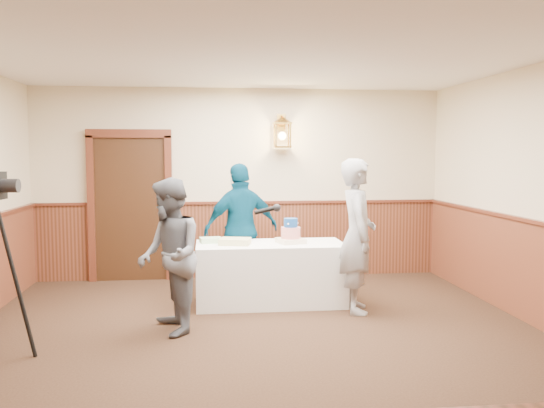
{
  "coord_description": "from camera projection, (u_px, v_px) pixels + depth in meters",
  "views": [
    {
      "loc": [
        -0.5,
        -5.03,
        1.85
      ],
      "look_at": [
        0.27,
        1.7,
        1.25
      ],
      "focal_mm": 38.0,
      "sensor_mm": 36.0,
      "label": 1
    }
  ],
  "objects": [
    {
      "name": "assistant_p",
      "position": [
        241.0,
        229.0,
        7.49
      ],
      "size": [
        1.09,
        0.7,
        1.72
      ],
      "primitive_type": "imported",
      "rotation": [
        0.0,
        0.0,
        3.44
      ],
      "color": "#063A55",
      "rests_on": "ground"
    },
    {
      "name": "sheet_cake_yellow",
      "position": [
        235.0,
        241.0,
        6.94
      ],
      "size": [
        0.41,
        0.35,
        0.07
      ],
      "primitive_type": "cube",
      "rotation": [
        0.0,
        0.0,
        -0.23
      ],
      "color": "#DCCB84",
      "rests_on": "display_table"
    },
    {
      "name": "tiered_cake",
      "position": [
        291.0,
        233.0,
        7.04
      ],
      "size": [
        0.37,
        0.37,
        0.31
      ],
      "rotation": [
        0.0,
        0.0,
        0.29
      ],
      "color": "beige",
      "rests_on": "display_table"
    },
    {
      "name": "sheet_cake_green",
      "position": [
        211.0,
        240.0,
        7.08
      ],
      "size": [
        0.29,
        0.25,
        0.06
      ],
      "primitive_type": "cube",
      "rotation": [
        0.0,
        0.0,
        0.17
      ],
      "color": "#A6D092",
      "rests_on": "display_table"
    },
    {
      "name": "ground",
      "position": [
        264.0,
        358.0,
        5.19
      ],
      "size": [
        7.0,
        7.0,
        0.0
      ],
      "primitive_type": "plane",
      "color": "black",
      "rests_on": "ground"
    },
    {
      "name": "room_shell",
      "position": [
        254.0,
        187.0,
        5.5
      ],
      "size": [
        6.02,
        7.02,
        2.81
      ],
      "color": "beige",
      "rests_on": "ground"
    },
    {
      "name": "interviewer",
      "position": [
        169.0,
        256.0,
        5.86
      ],
      "size": [
        1.56,
        0.9,
        1.6
      ],
      "rotation": [
        0.0,
        0.0,
        -1.32
      ],
      "color": "#565960",
      "rests_on": "ground"
    },
    {
      "name": "baker",
      "position": [
        357.0,
        236.0,
        6.67
      ],
      "size": [
        0.5,
        0.7,
        1.79
      ],
      "primitive_type": "imported",
      "rotation": [
        0.0,
        0.0,
        1.45
      ],
      "color": "gray",
      "rests_on": "ground"
    },
    {
      "name": "display_table",
      "position": [
        270.0,
        273.0,
        7.07
      ],
      "size": [
        1.8,
        0.8,
        0.75
      ],
      "primitive_type": "cube",
      "color": "white",
      "rests_on": "ground"
    }
  ]
}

